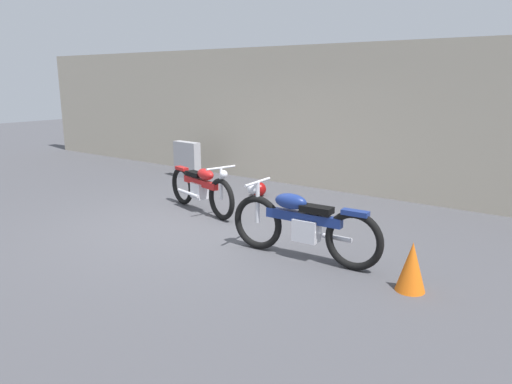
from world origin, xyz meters
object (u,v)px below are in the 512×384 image
motorcycle_blue (302,224)px  motorcycle_red (201,188)px  stone_marker (187,160)px  helmet (259,189)px  traffic_cone (412,267)px

motorcycle_blue → motorcycle_red: 2.67m
stone_marker → helmet: 2.42m
helmet → traffic_cone: traffic_cone is taller
traffic_cone → motorcycle_red: bearing=166.1°
traffic_cone → stone_marker: bearing=154.9°
helmet → motorcycle_red: bearing=-95.5°
stone_marker → motorcycle_red: (2.23, -1.92, 0.00)m
helmet → traffic_cone: (3.84, -2.47, 0.13)m
traffic_cone → motorcycle_blue: bearing=175.2°
stone_marker → motorcycle_red: size_ratio=0.44×
helmet → motorcycle_blue: motorcycle_blue is taller
helmet → motorcycle_red: (-0.14, -1.48, 0.28)m
motorcycle_red → motorcycle_blue: bearing=-3.5°
stone_marker → traffic_cone: bearing=-25.1°
motorcycle_blue → stone_marker: bearing=-34.2°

